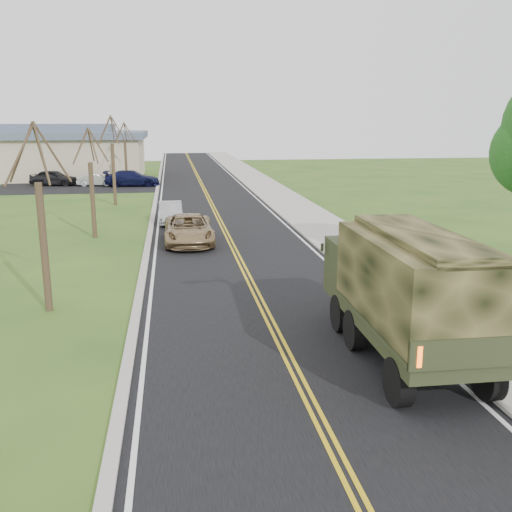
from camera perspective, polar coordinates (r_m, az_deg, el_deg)
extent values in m
plane|color=#2C521B|center=(10.95, 8.91, -20.64)|extent=(160.00, 160.00, 0.00)
cube|color=black|center=(49.08, -5.03, 6.30)|extent=(8.00, 120.00, 0.01)
cube|color=#9E998E|center=(49.49, -0.20, 6.47)|extent=(0.30, 120.00, 0.12)
cube|color=#9E998E|center=(49.77, 1.81, 6.49)|extent=(3.20, 120.00, 0.10)
cube|color=#9E998E|center=(49.01, -9.91, 6.19)|extent=(0.30, 120.00, 0.10)
cylinder|color=#38281C|center=(19.48, -20.44, 0.74)|extent=(0.24, 0.24, 4.20)
cylinder|color=#38281C|center=(19.12, -19.70, 9.76)|extent=(1.01, 0.33, 1.90)
cylinder|color=#38281C|center=(19.69, -20.69, 9.54)|extent=(0.13, 1.29, 1.74)
cylinder|color=#38281C|center=(19.37, -22.42, 9.57)|extent=(0.98, 0.43, 1.90)
cylinder|color=#38281C|center=(18.72, -22.66, 9.21)|extent=(0.79, 1.05, 1.77)
cylinder|color=#38281C|center=(18.63, -20.65, 9.60)|extent=(0.58, 0.90, 1.90)
cylinder|color=#38281C|center=(31.17, -16.02, 5.35)|extent=(0.24, 0.24, 3.96)
cylinder|color=#38281C|center=(30.98, -15.50, 10.65)|extent=(0.96, 0.32, 1.79)
cylinder|color=#38281C|center=(31.49, -16.16, 10.51)|extent=(0.12, 1.22, 1.65)
cylinder|color=#38281C|center=(31.14, -17.13, 10.55)|extent=(0.93, 0.41, 1.79)
cylinder|color=#38281C|center=(30.53, -17.16, 10.37)|extent=(0.75, 0.99, 1.67)
cylinder|color=#38281C|center=(30.50, -15.98, 10.58)|extent=(0.55, 0.85, 1.80)
cylinder|color=#38281C|center=(42.99, -14.03, 7.90)|extent=(0.24, 0.24, 4.44)
cylinder|color=#38281C|center=(42.91, -13.57, 12.20)|extent=(1.07, 0.35, 2.00)
cylinder|color=#38281C|center=(43.47, -14.14, 12.08)|extent=(0.13, 1.36, 1.84)
cylinder|color=#38281C|center=(43.05, -14.91, 12.13)|extent=(1.03, 0.46, 2.00)
cylinder|color=#38281C|center=(42.36, -14.90, 12.01)|extent=(0.83, 1.10, 1.87)
cylinder|color=#38281C|center=(42.36, -13.94, 12.17)|extent=(0.61, 0.95, 2.01)
cylinder|color=#38281C|center=(54.92, -12.86, 8.91)|extent=(0.24, 0.24, 4.08)
cylinder|color=#38281C|center=(54.87, -12.53, 12.00)|extent=(0.99, 0.33, 1.84)
cylinder|color=#38281C|center=(55.38, -12.94, 11.91)|extent=(0.13, 1.25, 1.69)
cylinder|color=#38281C|center=(54.99, -13.49, 11.96)|extent=(0.95, 0.42, 1.85)
cylinder|color=#38281C|center=(54.35, -13.47, 11.86)|extent=(0.77, 1.02, 1.72)
cylinder|color=#38281C|center=(54.36, -12.78, 11.98)|extent=(0.57, 0.88, 1.85)
cube|color=tan|center=(66.06, -20.14, 9.21)|extent=(20.00, 12.00, 4.20)
cube|color=#475466|center=(65.95, -20.31, 11.28)|extent=(21.00, 13.00, 0.70)
cube|color=#475466|center=(65.94, -20.36, 11.89)|extent=(14.00, 8.00, 0.90)
cube|color=black|center=(55.42, -15.87, 6.66)|extent=(18.00, 10.00, 0.02)
cylinder|color=black|center=(13.10, 14.06, -12.11)|extent=(0.36, 1.10, 1.09)
cylinder|color=black|center=(13.97, 22.20, -11.07)|extent=(0.36, 1.10, 1.09)
cylinder|color=black|center=(15.85, 9.83, -7.29)|extent=(0.36, 1.10, 1.09)
cylinder|color=black|center=(16.58, 16.78, -6.74)|extent=(0.36, 1.10, 1.09)
cylinder|color=black|center=(17.10, 8.44, -5.67)|extent=(0.36, 1.10, 1.09)
cylinder|color=black|center=(17.77, 14.95, -5.24)|extent=(0.36, 1.10, 1.09)
cube|color=#2C331C|center=(15.49, 14.27, -6.05)|extent=(2.47, 6.99, 0.35)
cube|color=#2C331C|center=(17.52, 11.38, -0.74)|extent=(2.41, 1.92, 1.39)
cube|color=black|center=(18.30, 10.50, 0.55)|extent=(2.19, 0.11, 0.70)
cube|color=#2C331C|center=(14.68, 15.55, -6.21)|extent=(2.55, 5.30, 0.15)
cube|color=black|center=(14.37, 15.81, -2.28)|extent=(2.55, 5.30, 1.99)
cube|color=black|center=(14.13, 16.08, 1.80)|extent=(1.65, 5.29, 0.25)
cube|color=#2C331C|center=(12.39, 20.42, -9.08)|extent=(2.49, 0.15, 0.65)
cube|color=#FF590C|center=(11.90, 16.04, -9.69)|extent=(0.10, 0.04, 0.45)
imported|color=#967C55|center=(28.93, -6.74, 2.66)|extent=(2.41, 5.21, 1.45)
imported|color=#A4A5A9|center=(34.87, -8.54, 4.31)|extent=(1.45, 3.92, 1.28)
imported|color=black|center=(57.63, -19.55, 7.39)|extent=(4.65, 2.61, 1.49)
imported|color=silver|center=(56.09, -15.65, 7.34)|extent=(3.59, 1.43, 1.16)
imported|color=black|center=(55.16, -12.28, 7.60)|extent=(5.18, 2.24, 1.48)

